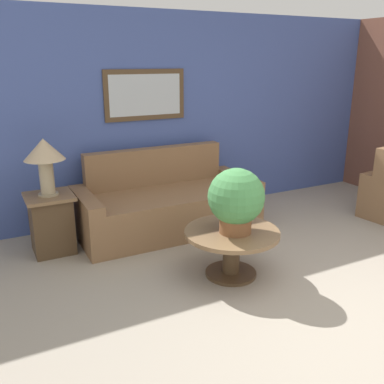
{
  "coord_description": "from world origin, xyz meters",
  "views": [
    {
      "loc": [
        -2.62,
        -2.05,
        2.03
      ],
      "look_at": [
        -0.6,
        1.88,
        0.64
      ],
      "focal_mm": 40.0,
      "sensor_mm": 36.0,
      "label": 1
    }
  ],
  "objects": [
    {
      "name": "ground_plane",
      "position": [
        0.0,
        0.0,
        0.0
      ],
      "size": [
        20.0,
        20.0,
        0.0
      ],
      "primitive_type": "plane",
      "color": "gray"
    },
    {
      "name": "potted_plant_on_table",
      "position": [
        -0.56,
        1.08,
        0.79
      ],
      "size": [
        0.53,
        0.53,
        0.61
      ],
      "color": "brown",
      "rests_on": "coffee_table"
    },
    {
      "name": "coffee_table",
      "position": [
        -0.56,
        1.12,
        0.34
      ],
      "size": [
        0.91,
        0.91,
        0.46
      ],
      "color": "#4C3823",
      "rests_on": "ground_plane"
    },
    {
      "name": "side_table",
      "position": [
        -2.01,
        2.47,
        0.33
      ],
      "size": [
        0.49,
        0.49,
        0.65
      ],
      "color": "#4C3823",
      "rests_on": "ground_plane"
    },
    {
      "name": "table_lamp",
      "position": [
        -2.01,
        2.47,
        1.08
      ],
      "size": [
        0.42,
        0.42,
        0.6
      ],
      "color": "tan",
      "rests_on": "side_table"
    },
    {
      "name": "wall_back",
      "position": [
        -0.01,
        3.08,
        1.31
      ],
      "size": [
        7.85,
        0.09,
        2.6
      ],
      "color": "#42569E",
      "rests_on": "ground_plane"
    },
    {
      "name": "couch_main",
      "position": [
        -0.64,
        2.48,
        0.31
      ],
      "size": [
        2.16,
        0.96,
        0.96
      ],
      "color": "brown",
      "rests_on": "ground_plane"
    }
  ]
}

